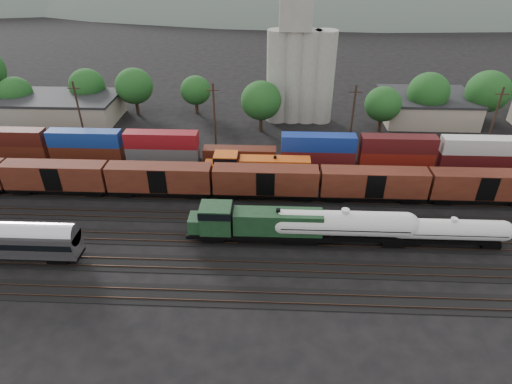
{
  "coord_description": "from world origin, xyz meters",
  "views": [
    {
      "loc": [
        -1.66,
        -48.3,
        33.91
      ],
      "look_at": [
        -3.84,
        2.0,
        3.0
      ],
      "focal_mm": 30.0,
      "sensor_mm": 36.0,
      "label": 1
    }
  ],
  "objects_px": {
    "orange_locomotive": "(255,167)",
    "grain_silo": "(300,66)",
    "green_locomotive": "(252,223)",
    "tank_car_a": "(344,225)"
  },
  "relations": [
    {
      "from": "green_locomotive",
      "to": "tank_car_a",
      "type": "height_order",
      "value": "green_locomotive"
    },
    {
      "from": "green_locomotive",
      "to": "orange_locomotive",
      "type": "distance_m",
      "value": 15.0
    },
    {
      "from": "tank_car_a",
      "to": "orange_locomotive",
      "type": "bearing_deg",
      "value": 127.82
    },
    {
      "from": "green_locomotive",
      "to": "orange_locomotive",
      "type": "relative_size",
      "value": 1.02
    },
    {
      "from": "orange_locomotive",
      "to": "grain_silo",
      "type": "distance_m",
      "value": 28.45
    },
    {
      "from": "tank_car_a",
      "to": "grain_silo",
      "type": "distance_m",
      "value": 42.05
    },
    {
      "from": "orange_locomotive",
      "to": "grain_silo",
      "type": "height_order",
      "value": "grain_silo"
    },
    {
      "from": "orange_locomotive",
      "to": "grain_silo",
      "type": "relative_size",
      "value": 0.62
    },
    {
      "from": "tank_car_a",
      "to": "grain_silo",
      "type": "bearing_deg",
      "value": 95.61
    },
    {
      "from": "tank_car_a",
      "to": "grain_silo",
      "type": "relative_size",
      "value": 0.63
    }
  ]
}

